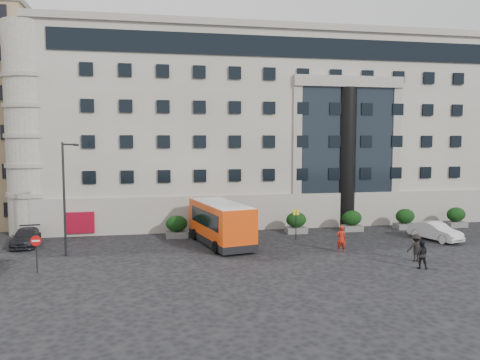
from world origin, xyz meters
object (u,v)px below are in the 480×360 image
at_px(hedge_d, 352,221).
at_px(no_entry_sign, 36,246).
at_px(parked_car_c, 26,237).
at_px(street_lamp, 65,194).
at_px(pedestrian_c, 416,248).
at_px(hedge_f, 456,217).
at_px(bus_stop_sign, 296,219).
at_px(white_taxi, 435,231).
at_px(red_truck, 84,214).
at_px(hedge_b, 238,224).
at_px(parked_car_d, 73,218).
at_px(pedestrian_a, 341,239).
at_px(hedge_e, 405,219).
at_px(hedge_a, 177,227).
at_px(pedestrian_b, 421,254).
at_px(hedge_c, 296,222).
at_px(minibus, 221,222).

distance_m(hedge_d, no_entry_sign, 26.15).
relative_size(no_entry_sign, parked_car_c, 0.52).
distance_m(street_lamp, pedestrian_c, 24.36).
height_order(hedge_f, bus_stop_sign, bus_stop_sign).
xyz_separation_m(hedge_f, white_taxi, (-5.35, -4.88, -0.19)).
bearing_deg(parked_car_c, red_truck, 51.35).
relative_size(hedge_b, parked_car_d, 0.42).
height_order(parked_car_d, pedestrian_a, pedestrian_a).
height_order(bus_stop_sign, pedestrian_a, bus_stop_sign).
bearing_deg(hedge_e, hedge_b, 180.00).
xyz_separation_m(red_truck, parked_car_d, (-1.55, 3.57, -0.89)).
height_order(parked_car_c, pedestrian_c, pedestrian_c).
height_order(parked_car_d, white_taxi, white_taxi).
relative_size(hedge_a, hedge_b, 1.00).
xyz_separation_m(parked_car_c, pedestrian_b, (26.44, -11.47, 0.26)).
bearing_deg(hedge_f, pedestrian_b, -132.30).
bearing_deg(parked_car_c, street_lamp, -52.09).
height_order(hedge_a, parked_car_d, hedge_a).
bearing_deg(white_taxi, pedestrian_b, -145.76).
relative_size(parked_car_c, pedestrian_b, 2.46).
distance_m(hedge_d, parked_car_c, 27.25).
xyz_separation_m(hedge_b, parked_car_d, (-14.75, 8.20, -0.32)).
bearing_deg(no_entry_sign, hedge_d, 19.76).
bearing_deg(hedge_c, hedge_a, 180.00).
distance_m(bus_stop_sign, white_taxi, 11.39).
xyz_separation_m(hedge_a, street_lamp, (-7.94, -4.80, 3.44)).
bearing_deg(hedge_b, hedge_c, 0.00).
relative_size(hedge_e, parked_car_c, 0.41).
relative_size(street_lamp, minibus, 0.96).
bearing_deg(minibus, hedge_e, -1.94).
height_order(hedge_e, parked_car_c, hedge_e).
bearing_deg(hedge_c, hedge_e, 0.00).
bearing_deg(parked_car_d, hedge_b, -24.62).
bearing_deg(hedge_e, red_truck, 170.87).
relative_size(no_entry_sign, pedestrian_a, 1.18).
bearing_deg(no_entry_sign, hedge_a, 44.48).
height_order(hedge_d, parked_car_c, hedge_d).
xyz_separation_m(no_entry_sign, white_taxi, (29.65, 3.96, -0.91)).
xyz_separation_m(hedge_c, pedestrian_a, (1.11, -7.31, 0.05)).
relative_size(hedge_b, parked_car_c, 0.41).
bearing_deg(minibus, pedestrian_a, -38.47).
relative_size(hedge_a, hedge_f, 1.00).
bearing_deg(hedge_b, no_entry_sign, -148.10).
distance_m(hedge_b, hedge_e, 15.60).
xyz_separation_m(street_lamp, white_taxi, (28.59, -0.08, -3.63)).
height_order(minibus, red_truck, minibus).
bearing_deg(pedestrian_a, no_entry_sign, 13.31).
height_order(no_entry_sign, red_truck, red_truck).
xyz_separation_m(hedge_d, hedge_e, (5.20, 0.00, 0.00)).
xyz_separation_m(hedge_e, white_taxi, (-0.15, -4.88, -0.19)).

